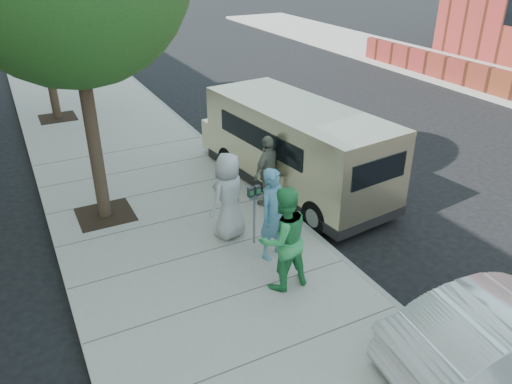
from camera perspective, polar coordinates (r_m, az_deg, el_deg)
ground at (r=10.36m, az=-1.36°, el=-6.28°), size 120.00×120.00×0.00m
sidewalk at (r=10.00m, az=-6.57°, el=-7.32°), size 5.00×60.00×0.15m
curb_face at (r=10.92m, az=5.46°, el=-4.03°), size 0.12×60.00×0.16m
parking_meter at (r=9.75m, az=-0.22°, el=-1.23°), size 0.27×0.10×1.27m
van at (r=12.29m, az=4.35°, el=5.29°), size 2.58×6.03×2.17m
sedan at (r=8.27m, az=27.12°, el=-14.20°), size 4.00×1.72×1.28m
person_officer at (r=9.37m, az=2.01°, el=-2.52°), size 0.78×0.64×1.84m
person_green_shirt at (r=8.55m, az=3.13°, el=-5.37°), size 0.95×0.75×1.92m
person_gray_shirt at (r=10.03m, az=-3.16°, el=-0.47°), size 1.06×0.91×1.83m
person_striped_polo at (r=11.29m, az=1.43°, el=2.43°), size 1.07×0.78×1.68m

